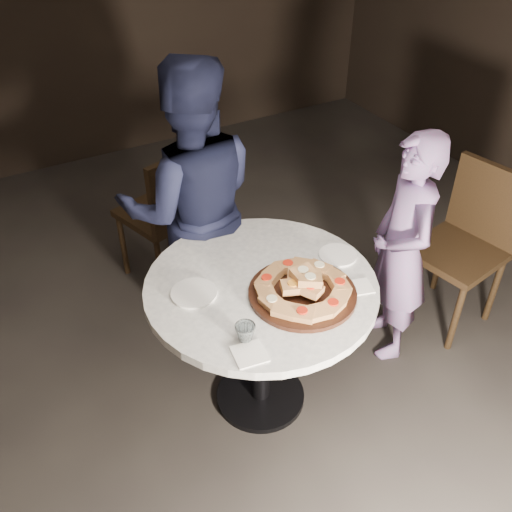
# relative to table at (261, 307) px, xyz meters

# --- Properties ---
(floor) EXTENTS (7.00, 7.00, 0.00)m
(floor) POSITION_rel_table_xyz_m (0.09, -0.13, -0.69)
(floor) COLOR black
(floor) RESTS_ON ground
(table) EXTENTS (1.35, 1.35, 0.85)m
(table) POSITION_rel_table_xyz_m (0.00, 0.00, 0.00)
(table) COLOR black
(table) RESTS_ON ground
(serving_board) EXTENTS (0.52, 0.52, 0.02)m
(serving_board) POSITION_rel_table_xyz_m (0.12, -0.17, 0.17)
(serving_board) COLOR black
(serving_board) RESTS_ON table
(focaccia_pile) EXTENTS (0.45, 0.45, 0.12)m
(focaccia_pile) POSITION_rel_table_xyz_m (0.13, -0.17, 0.21)
(focaccia_pile) COLOR #AF7643
(focaccia_pile) RESTS_ON serving_board
(plate_left) EXTENTS (0.28, 0.28, 0.01)m
(plate_left) POSITION_rel_table_xyz_m (-0.31, 0.08, 0.16)
(plate_left) COLOR white
(plate_left) RESTS_ON table
(plate_right) EXTENTS (0.20, 0.20, 0.01)m
(plate_right) POSITION_rel_table_xyz_m (0.45, -0.01, 0.16)
(plate_right) COLOR white
(plate_right) RESTS_ON table
(water_glass) EXTENTS (0.11, 0.11, 0.08)m
(water_glass) POSITION_rel_table_xyz_m (-0.25, -0.29, 0.20)
(water_glass) COLOR silver
(water_glass) RESTS_ON table
(napkin_near) EXTENTS (0.15, 0.15, 0.01)m
(napkin_near) POSITION_rel_table_xyz_m (-0.27, -0.38, 0.16)
(napkin_near) COLOR white
(napkin_near) RESTS_ON table
(napkin_far) EXTENTS (0.14, 0.14, 0.01)m
(napkin_far) POSITION_rel_table_xyz_m (0.40, -0.26, 0.16)
(napkin_far) COLOR white
(napkin_far) RESTS_ON table
(chair_far) EXTENTS (0.60, 0.62, 1.02)m
(chair_far) POSITION_rel_table_xyz_m (0.01, 1.23, -0.10)
(chair_far) COLOR black
(chair_far) RESTS_ON ground
(chair_right) EXTENTS (0.58, 0.56, 1.03)m
(chair_right) POSITION_rel_table_xyz_m (1.48, 0.02, -0.10)
(chair_right) COLOR black
(chair_right) RESTS_ON ground
(diner_navy) EXTENTS (1.01, 0.89, 1.74)m
(diner_navy) POSITION_rel_table_xyz_m (-0.02, 0.75, 0.18)
(diner_navy) COLOR black
(diner_navy) RESTS_ON ground
(diner_teal) EXTENTS (0.50, 0.60, 1.42)m
(diner_teal) POSITION_rel_table_xyz_m (0.91, 0.00, 0.02)
(diner_teal) COLOR slate
(diner_teal) RESTS_ON ground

